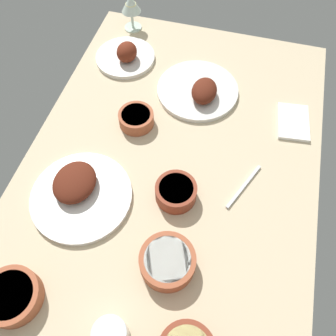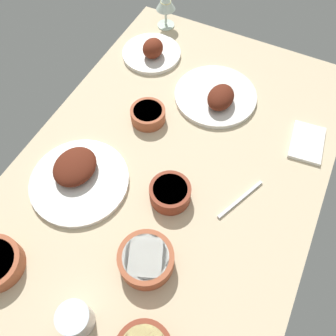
% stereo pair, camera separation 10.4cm
% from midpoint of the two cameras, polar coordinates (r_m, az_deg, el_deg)
% --- Properties ---
extents(dining_table, '(1.40, 0.90, 0.04)m').
position_cam_midpoint_polar(dining_table, '(1.07, 2.76, -1.34)').
color(dining_table, '#C6B28E').
rests_on(dining_table, ground).
extents(plate_center_main, '(0.29, 0.29, 0.07)m').
position_cam_midpoint_polar(plate_center_main, '(1.23, 10.57, 11.46)').
color(plate_center_main, silver).
rests_on(plate_center_main, dining_table).
extents(plate_near_viewer, '(0.29, 0.29, 0.07)m').
position_cam_midpoint_polar(plate_near_viewer, '(1.04, -12.03, -1.48)').
color(plate_near_viewer, silver).
rests_on(plate_near_viewer, dining_table).
extents(plate_far_side, '(0.22, 0.22, 0.08)m').
position_cam_midpoint_polar(plate_far_side, '(1.37, -0.40, 18.58)').
color(plate_far_side, silver).
rests_on(plate_far_side, dining_table).
extents(bowl_potatoes, '(0.12, 0.12, 0.05)m').
position_cam_midpoint_polar(bowl_potatoes, '(0.99, 3.36, -4.34)').
color(bowl_potatoes, brown).
rests_on(bowl_potatoes, dining_table).
extents(bowl_soup, '(0.12, 0.12, 0.05)m').
position_cam_midpoint_polar(bowl_soup, '(1.15, -0.75, 8.70)').
color(bowl_soup, '#A35133').
rests_on(bowl_soup, dining_table).
extents(bowl_cream, '(0.15, 0.15, 0.06)m').
position_cam_midpoint_polar(bowl_cream, '(0.91, -0.31, -15.19)').
color(bowl_cream, '#A35133').
rests_on(bowl_cream, dining_table).
extents(wine_glass, '(0.08, 0.08, 0.14)m').
position_cam_midpoint_polar(wine_glass, '(1.47, 1.84, 25.53)').
color(wine_glass, silver).
rests_on(wine_glass, dining_table).
extents(water_tumbler, '(0.08, 0.08, 0.08)m').
position_cam_midpoint_polar(water_tumbler, '(0.89, -11.58, -23.66)').
color(water_tumbler, silver).
rests_on(water_tumbler, dining_table).
extents(folded_napkin, '(0.16, 0.12, 0.01)m').
position_cam_midpoint_polar(folded_napkin, '(1.21, 24.35, 3.69)').
color(folded_napkin, white).
rests_on(folded_napkin, dining_table).
extents(fork_loose, '(0.17, 0.08, 0.01)m').
position_cam_midpoint_polar(fork_loose, '(1.04, 14.73, -5.26)').
color(fork_loose, silver).
rests_on(fork_loose, dining_table).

